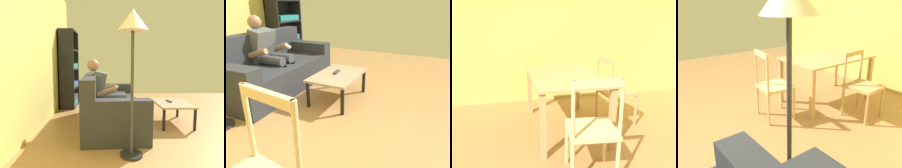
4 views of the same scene
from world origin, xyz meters
The scene contains 4 objects.
wall_side centered at (-3.35, 0.00, 1.39)m, with size 0.12×5.50×2.78m, color #D2BE5D.
dining_table centered at (-2.08, -0.14, 0.62)m, with size 1.36×0.84×0.73m.
dining_chair_near_wall centered at (-2.07, 0.56, 0.45)m, with size 0.45×0.45×0.91m.
dining_chair_facing_couch centered at (-1.07, -0.14, 0.46)m, with size 0.47×0.47×0.95m.
Camera 3 is at (0.66, -0.82, 1.38)m, focal length 37.53 mm.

